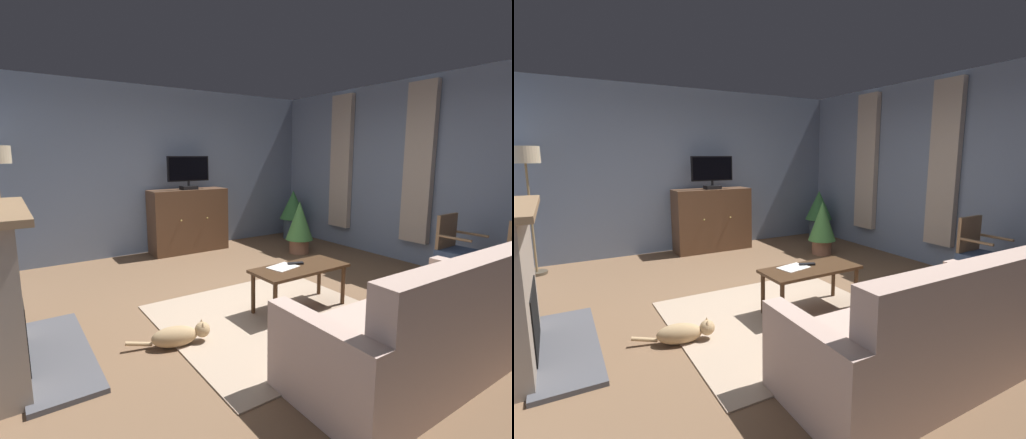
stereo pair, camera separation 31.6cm
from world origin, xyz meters
TOP-DOWN VIEW (x-y plane):
  - ground_plane at (0.00, 0.00)m, footprint 6.11×6.42m
  - wall_back at (0.00, 2.96)m, footprint 6.11×0.10m
  - wall_right_with_window at (2.81, 0.00)m, footprint 0.10×6.42m
  - curtain_panel_near at (2.70, -0.04)m, footprint 0.10×0.44m
  - curtain_panel_far at (2.70, 1.46)m, footprint 0.10×0.44m
  - rug_central at (-0.17, -0.38)m, footprint 2.10×2.07m
  - tv_cabinet at (0.26, 2.61)m, footprint 1.29×0.49m
  - television at (0.26, 2.56)m, footprint 0.72×0.20m
  - coffee_table at (0.19, -0.36)m, footprint 1.05×0.48m
  - tv_remote at (0.21, -0.26)m, footprint 0.18×0.11m
  - folded_newspaper at (0.04, -0.27)m, footprint 0.34×0.28m
  - sofa_floral at (0.18, -1.77)m, footprint 2.10×0.91m
  - side_chair_mid_row at (2.20, -0.95)m, footprint 0.47×0.48m
  - potted_plant_on_hearth_side at (1.74, 1.44)m, footprint 0.46×0.46m
  - potted_plant_tall_palm_by_window at (2.38, 2.39)m, footprint 0.52×0.52m
  - cat at (-1.18, -0.37)m, footprint 0.69×0.30m

SIDE VIEW (x-z plane):
  - ground_plane at x=0.00m, z-range -0.04..0.00m
  - rug_central at x=-0.17m, z-range 0.00..0.01m
  - cat at x=-1.18m, z-range -0.01..0.19m
  - sofa_floral at x=0.18m, z-range -0.16..0.79m
  - coffee_table at x=0.19m, z-range 0.18..0.65m
  - folded_newspaper at x=0.04m, z-range 0.47..0.48m
  - tv_remote at x=0.21m, z-range 0.47..0.49m
  - potted_plant_on_hearth_side at x=1.74m, z-range 0.05..0.93m
  - side_chair_mid_row at x=2.20m, z-range 0.05..0.96m
  - tv_cabinet at x=0.26m, z-range -0.02..1.04m
  - potted_plant_tall_palm_by_window at x=2.38m, z-range 0.07..1.02m
  - television at x=0.26m, z-range 1.08..1.63m
  - wall_back at x=0.00m, z-range 0.00..2.73m
  - wall_right_with_window at x=2.81m, z-range 0.00..2.73m
  - curtain_panel_near at x=2.70m, z-range 0.36..2.65m
  - curtain_panel_far at x=2.70m, z-range 0.36..2.65m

